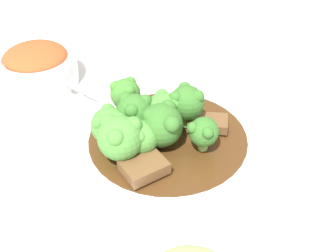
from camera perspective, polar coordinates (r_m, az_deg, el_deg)
name	(u,v)px	position (r m, az deg, el deg)	size (l,w,h in m)	color
ground_plane	(168,148)	(0.58, 0.00, -2.65)	(4.00, 4.00, 0.00)	silver
main_plate	(168,141)	(0.57, 0.00, -1.89)	(0.31, 0.31, 0.02)	white
beef_strip_0	(149,109)	(0.60, -2.35, 2.12)	(0.06, 0.07, 0.01)	brown
beef_strip_1	(207,123)	(0.58, 4.83, 0.37)	(0.05, 0.06, 0.01)	brown
beef_strip_2	(144,167)	(0.51, -2.95, -4.99)	(0.06, 0.06, 0.01)	brown
broccoli_floret_0	(164,125)	(0.53, -0.45, 0.10)	(0.05, 0.05, 0.05)	#8EB756
broccoli_floret_1	(164,109)	(0.56, -0.51, 2.03)	(0.04, 0.04, 0.05)	#8EB756
broccoli_floret_2	(142,137)	(0.53, -3.24, -1.29)	(0.04, 0.04, 0.04)	#8EB756
broccoli_floret_3	(125,93)	(0.59, -5.22, 4.02)	(0.04, 0.04, 0.05)	#8EB756
broccoli_floret_4	(109,125)	(0.54, -7.15, 0.14)	(0.04, 0.04, 0.05)	#7FA84C
broccoli_floret_5	(120,137)	(0.52, -5.86, -1.36)	(0.05, 0.05, 0.05)	#7FA84C
broccoli_floret_6	(202,134)	(0.53, 4.15, -0.94)	(0.03, 0.03, 0.04)	#8EB756
broccoli_floret_7	(187,102)	(0.56, 2.30, 2.92)	(0.04, 0.04, 0.05)	#8EB756
broccoli_floret_8	(135,112)	(0.55, -4.10, 1.76)	(0.04, 0.04, 0.05)	#8EB756
serving_spoon	(112,104)	(0.61, -6.85, 2.70)	(0.06, 0.21, 0.01)	#B7B7BC
side_bowl_kimchi	(37,65)	(0.71, -15.70, 7.16)	(0.12, 0.12, 0.06)	white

